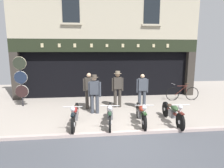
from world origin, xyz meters
name	(u,v)px	position (x,y,z in m)	size (l,w,h in m)	color
ground	(126,153)	(0.00, -0.98, -0.04)	(22.44, 22.00, 0.18)	gray
shop_facade	(105,65)	(0.00, 7.00, 1.73)	(10.74, 4.42, 6.42)	black
motorcycle_left	(75,115)	(-1.51, 0.93, 0.43)	(0.62, 2.04, 0.93)	black
motorcycle_center_left	(110,114)	(-0.26, 0.90, 0.43)	(0.62, 2.00, 0.93)	black
motorcycle_center	(141,113)	(0.89, 0.88, 0.42)	(0.62, 1.97, 0.91)	black
motorcycle_center_right	(173,112)	(2.08, 0.84, 0.42)	(0.62, 2.04, 0.91)	black
salesman_left	(95,92)	(-0.78, 2.30, 0.93)	(0.55, 0.33, 1.68)	#3D424C
shopkeeper_center	(118,87)	(0.32, 3.10, 0.97)	(0.56, 0.35, 1.74)	#38332D
salesman_right	(142,90)	(1.42, 2.76, 0.89)	(0.56, 0.25, 1.62)	#3D424C
assistant_far_right	(89,89)	(-1.01, 2.97, 0.93)	(0.55, 0.29, 1.68)	#38332D
tyre_sign_pole	(21,78)	(-4.25, 3.72, 1.39)	(0.62, 0.06, 2.40)	#232328
advert_board_near	(129,69)	(1.35, 5.40, 1.62)	(0.67, 0.03, 1.07)	silver
advert_board_far	(146,68)	(2.36, 5.40, 1.67)	(0.83, 0.03, 1.10)	silver
leaning_bicycle	(182,93)	(4.02, 3.99, 0.39)	(1.83, 0.50, 0.96)	black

